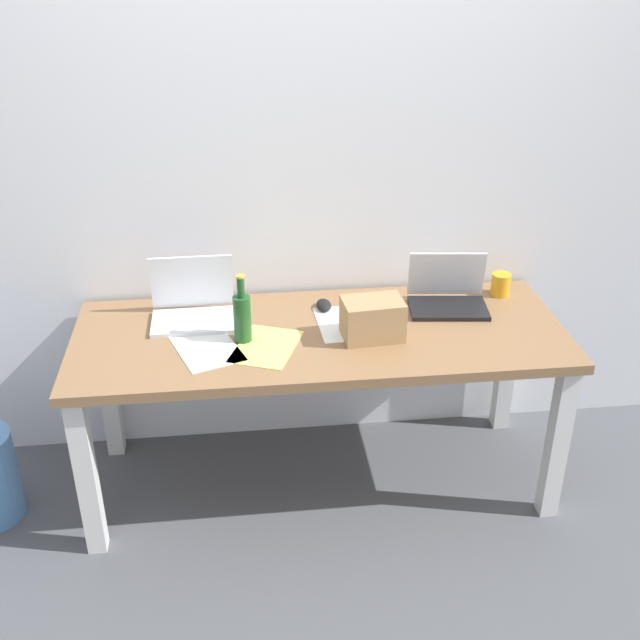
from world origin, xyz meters
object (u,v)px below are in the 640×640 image
(laptop_right, at_px, (447,296))
(computer_mouse, at_px, (324,305))
(laptop_left, at_px, (193,307))
(beer_bottle, at_px, (242,316))
(cardboard_box, at_px, (373,319))
(coffee_mug, at_px, (501,284))
(desk, at_px, (320,352))

(laptop_right, relative_size, computer_mouse, 3.36)
(laptop_left, height_order, beer_bottle, beer_bottle)
(beer_bottle, height_order, cardboard_box, beer_bottle)
(beer_bottle, xyz_separation_m, cardboard_box, (0.49, -0.03, -0.03))
(laptop_right, distance_m, beer_bottle, 0.86)
(computer_mouse, height_order, cardboard_box, cardboard_box)
(laptop_left, relative_size, laptop_right, 0.98)
(beer_bottle, bearing_deg, coffee_mug, 14.12)
(computer_mouse, height_order, coffee_mug, coffee_mug)
(laptop_left, height_order, cardboard_box, laptop_left)
(desk, relative_size, coffee_mug, 19.96)
(laptop_right, relative_size, beer_bottle, 1.25)
(desk, distance_m, laptop_right, 0.58)
(desk, bearing_deg, beer_bottle, -172.89)
(desk, height_order, coffee_mug, coffee_mug)
(desk, xyz_separation_m, laptop_right, (0.54, 0.15, 0.14))
(desk, distance_m, cardboard_box, 0.26)
(laptop_left, bearing_deg, beer_bottle, -45.82)
(computer_mouse, relative_size, cardboard_box, 0.44)
(laptop_right, bearing_deg, computer_mouse, 176.06)
(desk, relative_size, computer_mouse, 18.96)
(laptop_right, height_order, coffee_mug, laptop_right)
(computer_mouse, bearing_deg, coffee_mug, 3.28)
(laptop_left, height_order, computer_mouse, laptop_left)
(desk, distance_m, coffee_mug, 0.84)
(laptop_left, relative_size, computer_mouse, 3.28)
(laptop_right, distance_m, cardboard_box, 0.41)
(desk, height_order, laptop_left, laptop_left)
(cardboard_box, bearing_deg, computer_mouse, 121.41)
(desk, bearing_deg, coffee_mug, 16.64)
(cardboard_box, xyz_separation_m, coffee_mug, (0.60, 0.30, -0.03))
(coffee_mug, bearing_deg, laptop_left, -176.57)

